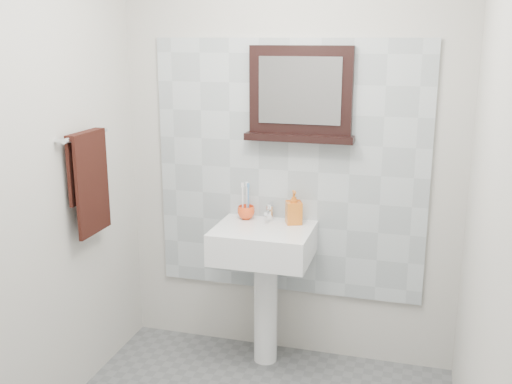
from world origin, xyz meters
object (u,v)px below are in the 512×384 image
pedestal_sink (264,258)px  hand_towel (89,175)px  toothbrush_cup (246,212)px  soap_dispenser (294,207)px  framed_mirror (300,96)px

pedestal_sink → hand_towel: hand_towel is taller
toothbrush_cup → hand_towel: size_ratio=0.18×
soap_dispenser → hand_towel: hand_towel is taller
toothbrush_cup → framed_mirror: framed_mirror is taller
toothbrush_cup → framed_mirror: 0.75m
framed_mirror → toothbrush_cup: bearing=-168.7°
toothbrush_cup → framed_mirror: bearing=11.3°
toothbrush_cup → framed_mirror: size_ratio=0.16×
framed_mirror → hand_towel: framed_mirror is taller
soap_dispenser → pedestal_sink: bearing=-164.9°
soap_dispenser → hand_towel: 1.15m
hand_towel → pedestal_sink: bearing=25.0°
framed_mirror → soap_dispenser: bearing=-99.2°
toothbrush_cup → hand_towel: (-0.71, -0.52, 0.30)m
toothbrush_cup → soap_dispenser: (0.29, -0.01, 0.06)m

